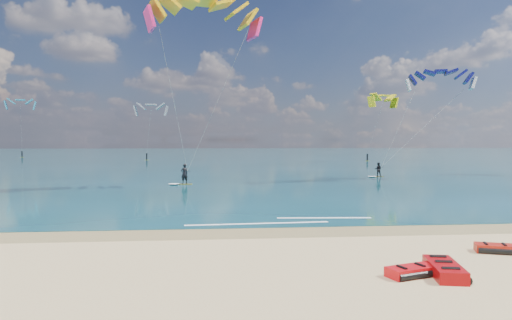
% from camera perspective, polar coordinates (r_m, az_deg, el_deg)
% --- Properties ---
extents(ground, '(320.00, 320.00, 0.00)m').
position_cam_1_polar(ground, '(57.23, -2.82, -1.61)').
color(ground, tan).
rests_on(ground, ground).
extents(wet_sand_strip, '(320.00, 2.40, 0.01)m').
position_cam_1_polar(wet_sand_strip, '(20.58, 1.43, -9.05)').
color(wet_sand_strip, olive).
rests_on(wet_sand_strip, ground).
extents(sea, '(320.00, 200.00, 0.04)m').
position_cam_1_polar(sea, '(121.12, -4.05, 0.58)').
color(sea, '#0B393D').
rests_on(sea, ground).
extents(packed_kite_left, '(2.37, 1.60, 0.35)m').
position_cam_1_polar(packed_kite_left, '(15.17, 19.51, -13.44)').
color(packed_kite_left, red).
rests_on(packed_kite_left, ground).
extents(packed_kite_mid, '(2.17, 1.59, 0.36)m').
position_cam_1_polar(packed_kite_mid, '(19.24, 28.33, -10.18)').
color(packed_kite_mid, '#B3190C').
rests_on(packed_kite_mid, ground).
extents(packed_kite_right, '(1.69, 2.54, 0.44)m').
position_cam_1_polar(packed_kite_right, '(15.46, 22.48, -13.18)').
color(packed_kite_right, '#9C0609').
rests_on(packed_kite_right, ground).
extents(kitesurfer_main, '(10.19, 7.82, 17.12)m').
position_cam_1_polar(kitesurfer_main, '(39.75, -7.68, 9.49)').
color(kitesurfer_main, gold).
rests_on(kitesurfer_main, sea).
extents(kitesurfer_far, '(11.08, 5.88, 12.55)m').
position_cam_1_polar(kitesurfer_far, '(51.47, 18.75, 5.07)').
color(kitesurfer_far, gold).
rests_on(kitesurfer_far, sea).
extents(shoreline_foam, '(9.67, 1.91, 0.01)m').
position_cam_1_polar(shoreline_foam, '(23.21, 3.78, -7.62)').
color(shoreline_foam, white).
rests_on(shoreline_foam, ground).
extents(distant_kites, '(80.97, 29.56, 13.16)m').
position_cam_1_polar(distant_kites, '(94.27, -10.73, 3.69)').
color(distant_kites, teal).
rests_on(distant_kites, ground).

